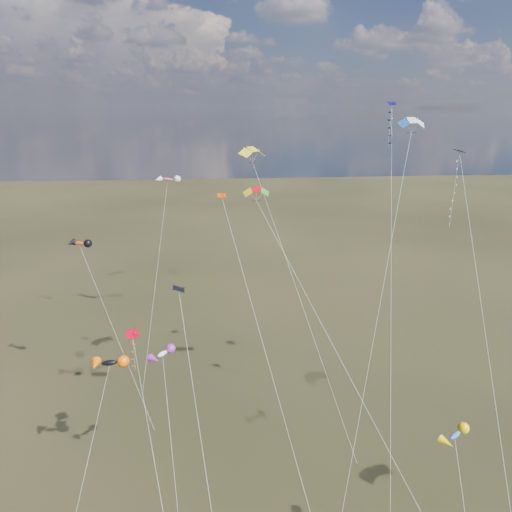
{
  "coord_description": "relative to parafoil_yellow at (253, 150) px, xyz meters",
  "views": [
    {
      "loc": [
        -3.99,
        -24.4,
        32.84
      ],
      "look_at": [
        0.0,
        18.0,
        19.0
      ],
      "focal_mm": 32.0,
      "sensor_mm": 36.0,
      "label": 1
    }
  ],
  "objects": [
    {
      "name": "diamond_navy_tall",
      "position": [
        13.73,
        -2.08,
        -0.04
      ],
      "size": [
        5.45,
        21.1,
        33.49
      ],
      "color": "#0D0D4A",
      "rests_on": "ground"
    },
    {
      "name": "diamond_black_mid",
      "position": [
        -6.31,
        -17.25,
        -14.1
      ],
      "size": [
        3.81,
        14.15,
        19.52
      ],
      "color": "black",
      "rests_on": "ground"
    },
    {
      "name": "diamond_red_low",
      "position": [
        -11.71,
        -10.09,
        -17.68
      ],
      "size": [
        4.38,
        11.91,
        13.52
      ],
      "color": "#A70015",
      "rests_on": "ground"
    },
    {
      "name": "diamond_navy_right",
      "position": [
        17.21,
        -9.96,
        -4.15
      ],
      "size": [
        4.3,
        24.2,
        29.4
      ],
      "color": "#0D1B4A",
      "rests_on": "ground"
    },
    {
      "name": "diamond_orange_center",
      "position": [
        -1.11,
        -13.13,
        -11.89
      ],
      "size": [
        7.41,
        18.43,
        25.55
      ],
      "color": "#CA3700",
      "rests_on": "ground"
    },
    {
      "name": "parafoil_yellow",
      "position": [
        0.0,
        0.0,
        0.0
      ],
      "size": [
        10.65,
        14.61,
        29.55
      ],
      "color": "yellow",
      "rests_on": "ground"
    },
    {
      "name": "parafoil_blue_white",
      "position": [
        14.39,
        -5.13,
        2.85
      ],
      "size": [
        10.44,
        15.44,
        32.4
      ],
      "color": "#1C53AA",
      "rests_on": "ground"
    },
    {
      "name": "parafoil_tricolor",
      "position": [
        -0.28,
        -7.75,
        -2.92
      ],
      "size": [
        14.32,
        17.18,
        26.55
      ],
      "color": "yellow",
      "rests_on": "ground"
    },
    {
      "name": "novelty_black_orange",
      "position": [
        -13.92,
        -10.7,
        -17.64
      ],
      "size": [
        3.99,
        8.21,
        11.71
      ],
      "color": "black",
      "rests_on": "ground"
    },
    {
      "name": "novelty_orange_black",
      "position": [
        -19.81,
        4.77,
        -10.91
      ],
      "size": [
        10.25,
        12.26,
        18.47
      ],
      "color": "#D74213",
      "rests_on": "ground"
    },
    {
      "name": "novelty_white_purple",
      "position": [
        -8.93,
        -12.31,
        -16.11
      ],
      "size": [
        2.52,
        8.91,
        13.17
      ],
      "color": "white",
      "rests_on": "ground"
    },
    {
      "name": "novelty_redwhite_stripe",
      "position": [
        -10.84,
        20.39,
        -5.94
      ],
      "size": [
        4.59,
        20.49,
        23.48
      ],
      "color": "red",
      "rests_on": "ground"
    },
    {
      "name": "novelty_blue_yellow",
      "position": [
        10.93,
        -24.59,
        -16.06
      ],
      "size": [
        2.29,
        8.01,
        13.19
      ],
      "color": "blue",
      "rests_on": "ground"
    }
  ]
}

